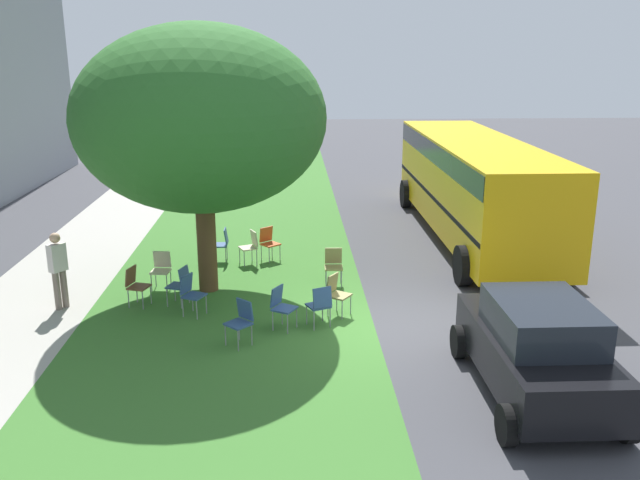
{
  "coord_description": "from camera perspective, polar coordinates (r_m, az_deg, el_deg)",
  "views": [
    {
      "loc": [
        -12.47,
        1.88,
        5.45
      ],
      "look_at": [
        2.85,
        1.17,
        1.02
      ],
      "focal_mm": 37.74,
      "sensor_mm": 36.0,
      "label": 1
    }
  ],
  "objects": [
    {
      "name": "chair_3",
      "position": [
        13.43,
        -3.29,
        -5.47
      ],
      "size": [
        0.57,
        0.57,
        0.88
      ],
      "color": "#335184",
      "rests_on": "ground"
    },
    {
      "name": "chair_10",
      "position": [
        17.45,
        -5.91,
        -0.39
      ],
      "size": [
        0.54,
        0.55,
        0.88
      ],
      "color": "beige",
      "rests_on": "ground"
    },
    {
      "name": "parked_car",
      "position": [
        11.36,
        17.88,
        -8.68
      ],
      "size": [
        3.7,
        1.92,
        1.65
      ],
      "color": "black",
      "rests_on": "ground"
    },
    {
      "name": "pedestrian_0",
      "position": [
        15.34,
        -21.31,
        -2.19
      ],
      "size": [
        0.41,
        0.37,
        1.69
      ],
      "color": "#726659",
      "rests_on": "ground"
    },
    {
      "name": "ground",
      "position": [
        13.74,
        5.49,
        -7.34
      ],
      "size": [
        80.0,
        80.0,
        0.0
      ],
      "primitive_type": "plane",
      "color": "#424247"
    },
    {
      "name": "chair_5",
      "position": [
        17.74,
        -4.37,
        -0.07
      ],
      "size": [
        0.59,
        0.58,
        0.88
      ],
      "color": "#C64C1E",
      "rests_on": "ground"
    },
    {
      "name": "chair_9",
      "position": [
        14.09,
        1.4,
        -4.38
      ],
      "size": [
        0.58,
        0.58,
        0.88
      ],
      "color": "olive",
      "rests_on": "ground"
    },
    {
      "name": "chair_11",
      "position": [
        15.1,
        -15.36,
        -3.55
      ],
      "size": [
        0.52,
        0.52,
        0.88
      ],
      "color": "brown",
      "rests_on": "ground"
    },
    {
      "name": "chair_6",
      "position": [
        17.76,
        -8.29,
        -0.18
      ],
      "size": [
        0.42,
        0.42,
        0.88
      ],
      "color": "#335184",
      "rests_on": "ground"
    },
    {
      "name": "chair_4",
      "position": [
        14.9,
        -11.76,
        -3.57
      ],
      "size": [
        0.53,
        0.53,
        0.88
      ],
      "color": "#335184",
      "rests_on": "ground"
    },
    {
      "name": "school_bus",
      "position": [
        19.96,
        12.93,
        5.05
      ],
      "size": [
        10.4,
        2.8,
        2.88
      ],
      "color": "yellow",
      "rests_on": "ground"
    },
    {
      "name": "grass_verge",
      "position": [
        13.68,
        -8.03,
        -7.53
      ],
      "size": [
        48.0,
        6.0,
        0.01
      ],
      "primitive_type": "cube",
      "color": "#3D752D",
      "rests_on": "ground"
    },
    {
      "name": "chair_1",
      "position": [
        13.46,
        -0.0,
        -5.38
      ],
      "size": [
        0.55,
        0.55,
        0.88
      ],
      "color": "#335184",
      "rests_on": "ground"
    },
    {
      "name": "street_tree",
      "position": [
        15.01,
        -10.08,
        10.07
      ],
      "size": [
        5.48,
        5.48,
        5.97
      ],
      "color": "brown",
      "rests_on": "ground"
    },
    {
      "name": "chair_2",
      "position": [
        14.32,
        -10.89,
        -4.33
      ],
      "size": [
        0.55,
        0.56,
        0.88
      ],
      "color": "#335184",
      "rests_on": "ground"
    },
    {
      "name": "chair_0",
      "position": [
        15.86,
        1.16,
        -2.01
      ],
      "size": [
        0.43,
        0.43,
        0.88
      ],
      "color": "olive",
      "rests_on": "ground"
    },
    {
      "name": "sidewalk_strip",
      "position": [
        14.76,
        -25.42,
        -7.19
      ],
      "size": [
        48.0,
        2.8,
        0.01
      ],
      "primitive_type": "cube",
      "color": "#ADA89E",
      "rests_on": "ground"
    },
    {
      "name": "chair_7",
      "position": [
        16.03,
        -13.31,
        -2.26
      ],
      "size": [
        0.46,
        0.46,
        0.88
      ],
      "color": "beige",
      "rests_on": "ground"
    },
    {
      "name": "chair_8",
      "position": [
        12.8,
        -6.72,
        -6.66
      ],
      "size": [
        0.59,
        0.59,
        0.88
      ],
      "color": "#335184",
      "rests_on": "ground"
    }
  ]
}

